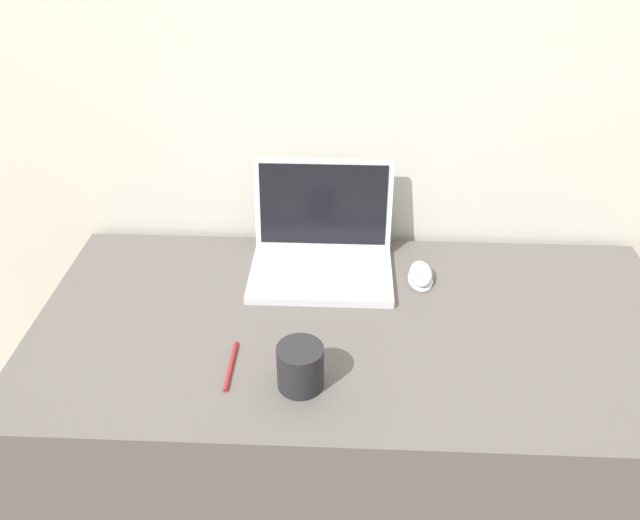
# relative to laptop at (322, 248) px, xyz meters

# --- Properties ---
(wall_back) EXTENTS (7.00, 0.04, 2.50)m
(wall_back) POSITION_rel_laptop_xyz_m (0.09, 0.17, 0.45)
(wall_back) COLOR silver
(wall_back) RESTS_ON ground_plane
(desk) EXTENTS (1.48, 0.71, 0.74)m
(desk) POSITION_rel_laptop_xyz_m (0.09, -0.22, -0.43)
(desk) COLOR #5B5651
(desk) RESTS_ON ground_plane
(laptop) EXTENTS (0.35, 0.27, 0.25)m
(laptop) POSITION_rel_laptop_xyz_m (0.00, 0.00, 0.00)
(laptop) COLOR silver
(laptop) RESTS_ON desk
(drink_cup) EXTENTS (0.09, 0.09, 0.10)m
(drink_cup) POSITION_rel_laptop_xyz_m (-0.02, -0.42, -0.01)
(drink_cup) COLOR #232326
(drink_cup) RESTS_ON desk
(computer_mouse) EXTENTS (0.06, 0.10, 0.04)m
(computer_mouse) POSITION_rel_laptop_xyz_m (0.25, -0.05, -0.04)
(computer_mouse) COLOR white
(computer_mouse) RESTS_ON desk
(pen) EXTENTS (0.01, 0.14, 0.01)m
(pen) POSITION_rel_laptop_xyz_m (-0.17, -0.38, -0.05)
(pen) COLOR #A51E1E
(pen) RESTS_ON desk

